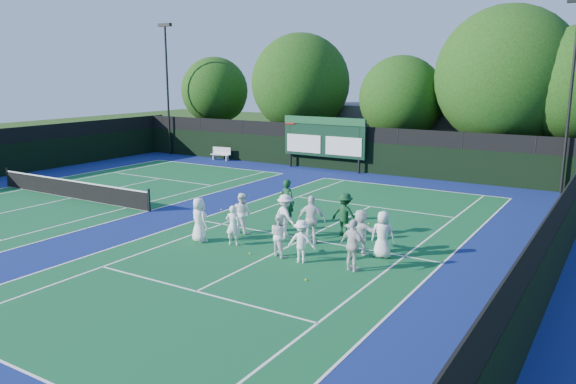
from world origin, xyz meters
The scene contains 34 objects.
ground centered at (0.00, 0.00, 0.00)m, with size 120.00×120.00×0.00m, color #1D3C10.
court_apron centered at (-6.00, 1.00, 0.00)m, with size 34.00×32.00×0.01m, color navy.
near_court centered at (0.00, 1.00, 0.01)m, with size 11.05×23.85×0.01m.
left_court centered at (-14.00, 1.00, 0.01)m, with size 11.05×23.85×0.01m.
back_fence centered at (-6.00, 16.00, 1.36)m, with size 34.00×0.08×3.00m.
divider_fence_right centered at (9.00, 1.00, 1.36)m, with size 0.08×32.00×3.00m.
scoreboard centered at (-7.01, 15.59, 2.19)m, with size 6.00×0.21×3.55m.
clubhouse centered at (-2.00, 24.00, 2.00)m, with size 18.00×6.00×4.00m, color #5D5D62.
light_pole_left centered at (-21.00, 15.70, 6.30)m, with size 1.20×0.30×10.12m.
light_pole_right centered at (7.50, 15.70, 6.30)m, with size 1.20×0.30×10.12m.
tennis_net centered at (-14.00, 1.00, 0.49)m, with size 11.30×0.10×1.10m.
bench centered at (-15.54, 15.37, 0.52)m, with size 1.57×0.58×0.97m.
tree_a centered at (-19.21, 19.58, 4.82)m, with size 5.48×5.48×7.71m.
tree_b centered at (-10.98, 19.58, 5.46)m, with size 7.36×7.36×9.33m.
tree_c centered at (-3.04, 19.58, 4.58)m, with size 5.69×5.69×7.58m.
tree_d centered at (3.67, 19.58, 5.93)m, with size 8.63×8.63×10.47m.
tennis_ball_0 centered at (-0.69, -1.71, 0.03)m, with size 0.07×0.07×0.07m, color yellow.
tennis_ball_1 centered at (0.00, 2.89, 0.03)m, with size 0.07×0.07×0.07m, color yellow.
tennis_ball_2 centered at (2.32, -2.90, 0.03)m, with size 0.07×0.07×0.07m, color yellow.
tennis_ball_3 centered at (-5.71, 2.96, 0.03)m, with size 0.07×0.07×0.07m, color yellow.
tennis_ball_4 centered at (1.28, 4.31, 0.03)m, with size 0.07×0.07×0.07m, color yellow.
tennis_ball_5 centered at (2.59, 2.01, 0.03)m, with size 0.07×0.07×0.07m, color yellow.
player_front_0 centered at (-3.25, -1.44, 0.86)m, with size 0.85×0.55×1.73m, color white.
player_front_1 centered at (-1.87, -1.12, 0.77)m, with size 0.56×0.37×1.54m, color white.
player_front_2 centered at (0.32, -1.29, 0.78)m, with size 0.76×0.59×1.56m, color white.
player_front_3 centered at (1.30, -1.44, 0.75)m, with size 0.96×0.55×1.49m, color white.
player_front_4 centered at (3.17, -1.30, 0.87)m, with size 1.02×0.43×1.75m, color silver.
player_back_0 centered at (-2.58, 0.41, 0.83)m, with size 0.81×0.63×1.66m, color white.
player_back_1 centered at (-0.72, 0.74, 0.88)m, with size 1.13×0.65×1.75m, color white.
player_back_2 centered at (0.53, 0.62, 0.94)m, with size 1.10×0.46×1.87m, color white.
player_back_3 centered at (2.62, 0.48, 0.82)m, with size 1.52×0.49×1.64m, color white.
player_back_4 centered at (3.47, 0.47, 0.84)m, with size 0.83×0.54×1.69m, color white.
coach_left centered at (-1.78, 2.60, 0.97)m, with size 0.71×0.47×1.95m, color #103B20.
coach_right centered at (1.11, 2.28, 0.87)m, with size 1.12×0.64×1.74m, color #103C1D.
Camera 1 is at (10.59, -17.30, 6.36)m, focal length 35.00 mm.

